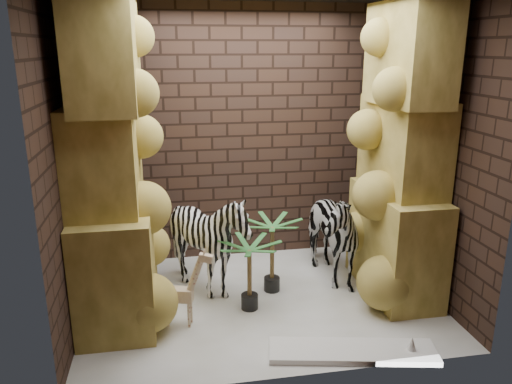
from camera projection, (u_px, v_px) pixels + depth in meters
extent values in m
plane|color=white|center=(262.00, 300.00, 5.12)|extent=(3.50, 3.50, 0.00)
plane|color=#352219|center=(242.00, 136.00, 5.88)|extent=(3.50, 0.00, 3.50)
plane|color=#352219|center=(296.00, 196.00, 3.51)|extent=(3.50, 0.00, 3.50)
plane|color=#352219|center=(69.00, 166.00, 4.40)|extent=(0.00, 3.00, 3.00)
plane|color=#352219|center=(433.00, 152.00, 4.99)|extent=(0.00, 3.00, 3.00)
imported|color=white|center=(325.00, 224.00, 5.45)|extent=(0.73, 1.15, 1.29)
imported|color=white|center=(209.00, 247.00, 5.14)|extent=(1.14, 1.31, 1.05)
cube|color=white|center=(352.00, 351.00, 4.22)|extent=(1.46, 0.62, 0.05)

